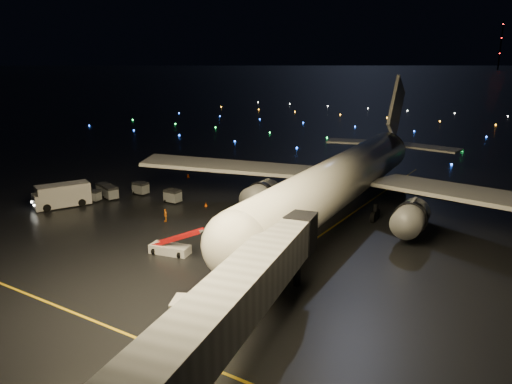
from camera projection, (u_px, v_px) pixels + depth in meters
ground at (508, 89)px, 293.22m from camera, size 2000.00×2000.00×0.00m
lane_centre at (317, 238)px, 54.36m from camera, size 0.25×80.00×0.02m
lane_cross at (11, 287)px, 42.68m from camera, size 60.00×0.25×0.02m
airliner at (350, 150)px, 61.02m from camera, size 60.38×57.71×16.17m
pushback_tug at (199, 305)px, 37.70m from camera, size 4.56×3.60×1.93m
belt_loader at (170, 240)px, 49.69m from camera, size 6.13×2.82×2.87m
service_truck at (63, 195)px, 65.35m from camera, size 5.85×8.61×3.05m
crew_c at (165, 215)px, 59.54m from camera, size 0.96×0.86×1.56m
safety_cone_0 at (236, 207)px, 64.67m from camera, size 0.52×0.52×0.47m
safety_cone_1 at (299, 214)px, 61.81m from camera, size 0.49×0.49×0.49m
safety_cone_2 at (206, 205)px, 65.65m from camera, size 0.42×0.42×0.47m
safety_cone_3 at (188, 176)px, 81.37m from camera, size 0.60×0.60×0.55m
radio_mast at (501, 46)px, 674.81m from camera, size 1.80×1.80×64.00m
taxiway_lights at (422, 128)px, 134.78m from camera, size 164.00×92.00×0.36m
baggage_cart_0 at (173, 196)px, 67.18m from camera, size 2.11×1.48×1.78m
baggage_cart_1 at (141, 188)px, 71.26m from camera, size 2.11×1.51×1.76m
baggage_cart_2 at (104, 189)px, 70.62m from camera, size 2.34×1.90×1.75m
baggage_cart_3 at (111, 193)px, 68.79m from camera, size 2.48×2.10×1.79m
baggage_cart_4 at (94, 196)px, 67.94m from camera, size 2.01×1.59×1.53m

